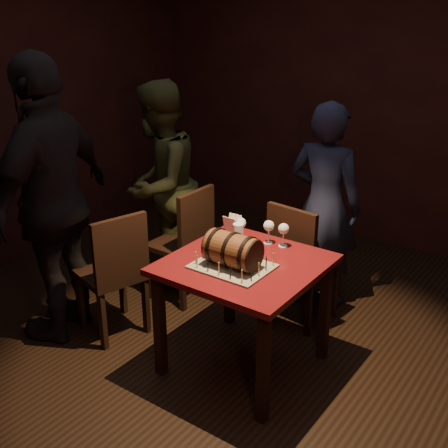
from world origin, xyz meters
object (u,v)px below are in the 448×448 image
at_px(wine_glass_left, 241,224).
at_px(person_left_front, 54,202).
at_px(person_back, 324,206).
at_px(pub_table, 245,278).
at_px(barrel_cake, 232,250).
at_px(wine_glass_right, 284,230).
at_px(pint_of_ale, 238,235).
at_px(person_left_rear, 159,186).
at_px(chair_left_front, 115,269).
at_px(wine_glass_mid, 269,227).
at_px(chair_left_rear, 187,239).
at_px(chair_back, 298,258).

height_order(wine_glass_left, person_left_front, person_left_front).
bearing_deg(person_back, wine_glass_left, 75.09).
relative_size(pub_table, person_left_front, 0.46).
distance_m(barrel_cake, wine_glass_right, 0.45).
bearing_deg(person_back, pint_of_ale, 78.21).
bearing_deg(person_left_front, person_left_rear, 162.80).
bearing_deg(pint_of_ale, barrel_cake, -62.07).
distance_m(pub_table, chair_left_front, 0.95).
xyz_separation_m(wine_glass_left, chair_left_front, (-0.71, -0.48, -0.35)).
bearing_deg(wine_glass_right, wine_glass_mid, -173.88).
bearing_deg(wine_glass_right, chair_left_rear, 171.24).
bearing_deg(pub_table, wine_glass_right, 77.32).
distance_m(barrel_cake, person_back, 1.20).
relative_size(barrel_cake, pint_of_ale, 2.49).
relative_size(person_back, person_left_front, 0.81).
bearing_deg(wine_glass_mid, chair_left_rear, 169.41).
height_order(person_back, person_left_rear, person_left_rear).
distance_m(person_back, person_left_rear, 1.33).
height_order(person_back, person_left_front, person_left_front).
xyz_separation_m(person_back, person_left_front, (-1.29, -1.47, 0.19)).
bearing_deg(wine_glass_left, wine_glass_mid, 20.27).
relative_size(wine_glass_mid, chair_left_rear, 0.17).
bearing_deg(person_left_front, person_back, 123.94).
xyz_separation_m(chair_back, person_left_front, (-1.31, -1.04, 0.46)).
relative_size(wine_glass_left, person_left_rear, 0.10).
height_order(pub_table, wine_glass_left, wine_glass_left).
bearing_deg(barrel_cake, wine_glass_mid, 91.30).
bearing_deg(pint_of_ale, person_left_front, -153.50).
bearing_deg(person_back, wine_glass_right, 94.65).
relative_size(barrel_cake, person_back, 0.24).
height_order(pub_table, wine_glass_mid, wine_glass_mid).
distance_m(chair_back, person_back, 0.51).
distance_m(pint_of_ale, chair_back, 0.60).
height_order(barrel_cake, chair_back, barrel_cake).
bearing_deg(person_back, pub_table, 88.93).
height_order(wine_glass_right, person_left_rear, person_left_rear).
bearing_deg(person_left_front, pint_of_ale, 101.76).
height_order(wine_glass_mid, person_back, person_back).
bearing_deg(wine_glass_left, person_left_front, -149.76).
xyz_separation_m(barrel_cake, wine_glass_right, (0.09, 0.44, 0.00)).
distance_m(pint_of_ale, chair_left_front, 0.90).
distance_m(pub_table, pint_of_ale, 0.31).
bearing_deg(wine_glass_left, pub_table, -51.24).
distance_m(pub_table, chair_back, 0.67).
distance_m(barrel_cake, chair_left_rear, 1.07).
distance_m(wine_glass_left, chair_left_front, 0.92).
xyz_separation_m(chair_left_front, person_left_front, (-0.38, -0.16, 0.46)).
bearing_deg(barrel_cake, person_left_rear, 149.23).
distance_m(wine_glass_mid, chair_back, 0.49).
xyz_separation_m(pint_of_ale, person_left_rear, (-1.08, 0.44, 0.02)).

